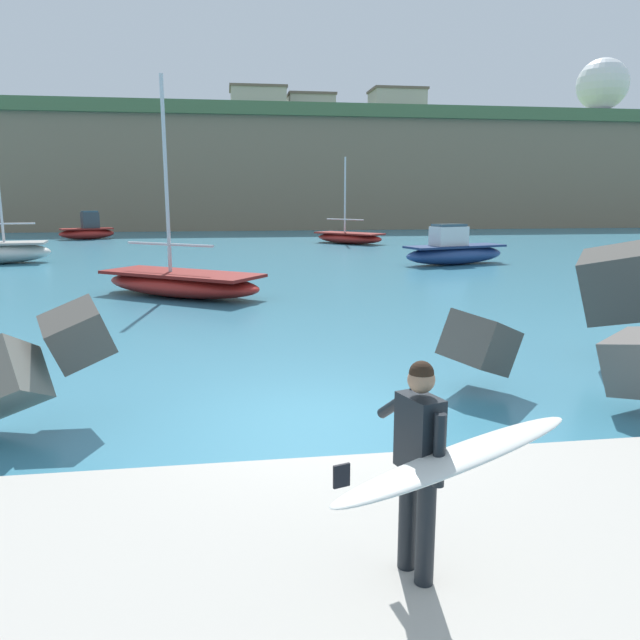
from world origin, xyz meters
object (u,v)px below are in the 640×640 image
object	(u,v)px
surfer_with_board	(431,458)
station_building_east	(397,108)
boat_mid_left	(454,251)
boat_near_left	(88,231)
station_building_central	(258,108)
boat_mid_right	(349,237)
radar_dome	(602,92)
boat_near_right	(181,282)
station_building_west	(310,114)

from	to	relation	value
surfer_with_board	station_building_east	xyz separation A→B (m)	(20.03, 74.92, 12.79)
surfer_with_board	boat_mid_left	size ratio (longest dim) A/B	0.37
boat_near_left	station_building_central	xyz separation A→B (m)	(14.82, 32.97, 13.56)
boat_mid_right	radar_dome	bearing A→B (deg)	43.08
boat_near_right	radar_dome	distance (m)	83.12
station_building_east	boat_near_right	bearing A→B (deg)	-111.44
surfer_with_board	boat_mid_left	xyz separation A→B (m)	(9.23, 24.15, -0.65)
station_building_east	surfer_with_board	bearing A→B (deg)	-104.97
boat_mid_right	station_building_east	xyz separation A→B (m)	(13.23, 37.02, 13.64)
boat_mid_right	radar_dome	world-z (taller)	radar_dome
boat_near_right	boat_mid_left	bearing A→B (deg)	32.98
boat_mid_left	radar_dome	size ratio (longest dim) A/B	0.58
boat_mid_right	boat_near_left	bearing A→B (deg)	158.87
station_building_west	boat_mid_right	bearing A→B (deg)	-94.02
boat_mid_left	station_building_central	world-z (taller)	station_building_central
boat_mid_right	station_building_east	world-z (taller)	station_building_east
station_building_west	boat_near_right	bearing A→B (deg)	-101.11
boat_mid_left	boat_mid_right	size ratio (longest dim) A/B	0.98
boat_near_right	station_building_east	distance (m)	64.53
boat_mid_right	station_building_west	size ratio (longest dim) A/B	0.80
radar_dome	station_building_west	bearing A→B (deg)	174.38
station_building_central	station_building_east	bearing A→B (deg)	-10.62
surfer_with_board	boat_mid_left	world-z (taller)	surfer_with_board
station_building_central	boat_near_left	bearing A→B (deg)	-114.21
station_building_east	station_building_central	bearing A→B (deg)	169.38
boat_mid_right	station_building_central	distance (m)	42.74
boat_near_right	station_building_east	size ratio (longest dim) A/B	1.03
boat_near_right	station_building_central	world-z (taller)	station_building_central
boat_near_right	station_building_east	world-z (taller)	station_building_east
boat_mid_right	station_building_west	bearing A→B (deg)	85.98
boat_mid_right	station_building_west	distance (m)	46.32
surfer_with_board	station_building_east	size ratio (longest dim) A/B	0.31
boat_near_left	boat_near_right	xyz separation A→B (m)	(9.04, -28.99, -0.20)
radar_dome	station_building_central	distance (m)	47.15
boat_near_right	station_building_west	world-z (taller)	station_building_west
boat_mid_left	station_building_east	distance (m)	53.61
surfer_with_board	radar_dome	distance (m)	94.02
boat_mid_left	station_building_central	bearing A→B (deg)	96.84
boat_near_left	station_building_east	distance (m)	45.76
station_building_central	station_building_east	world-z (taller)	station_building_central
boat_mid_right	radar_dome	xyz separation A→B (m)	(43.01, 40.22, 16.85)
boat_near_left	boat_mid_left	bearing A→B (deg)	-44.64
boat_near_left	radar_dome	size ratio (longest dim) A/B	0.44
boat_mid_left	boat_mid_right	distance (m)	13.96
station_building_central	station_building_east	distance (m)	17.57
boat_near_left	boat_near_right	bearing A→B (deg)	-72.69
surfer_with_board	boat_near_left	world-z (taller)	boat_near_left
station_building_central	boat_mid_left	bearing A→B (deg)	-83.16
surfer_with_board	radar_dome	xyz separation A→B (m)	(49.81, 78.12, 16.00)
boat_near_left	station_building_east	xyz separation A→B (m)	(32.09, 29.73, 13.41)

